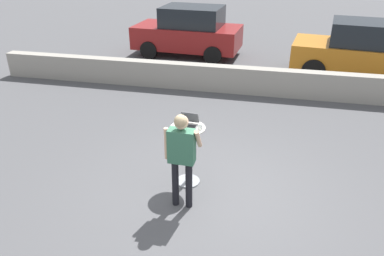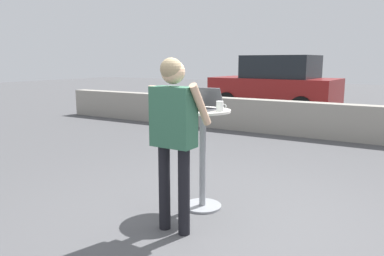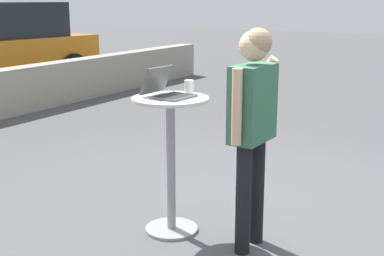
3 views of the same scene
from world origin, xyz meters
TOP-DOWN VIEW (x-y plane):
  - ground_plane at (0.00, 0.00)m, footprint 50.00×50.00m
  - cafe_table at (-0.47, 0.28)m, footprint 0.59×0.59m
  - laptop at (-0.47, 0.31)m, footprint 0.32×0.36m
  - coffee_mug at (-0.25, 0.25)m, footprint 0.11×0.07m
  - standing_person at (-0.42, -0.38)m, footprint 0.55×0.35m

SIDE VIEW (x-z plane):
  - ground_plane at x=0.00m, z-range 0.00..0.00m
  - cafe_table at x=-0.47m, z-range 0.13..1.22m
  - standing_person at x=-0.42m, z-range 0.22..1.85m
  - laptop at x=-0.47m, z-range 1.03..1.26m
  - coffee_mug at x=-0.25m, z-range 1.09..1.20m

